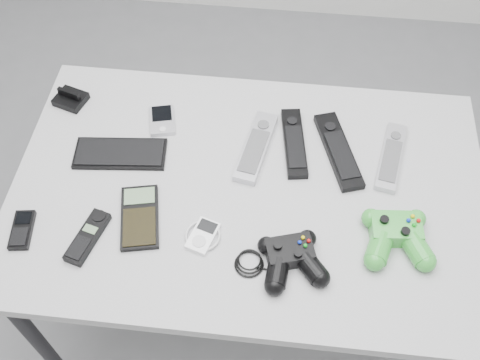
# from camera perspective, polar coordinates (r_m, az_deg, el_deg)

# --- Properties ---
(floor) EXTENTS (3.50, 3.50, 0.00)m
(floor) POSITION_cam_1_polar(r_m,az_deg,el_deg) (1.99, -0.71, -15.19)
(floor) COLOR slate
(floor) RESTS_ON ground
(desk) EXTENTS (1.14, 0.73, 0.76)m
(desk) POSITION_cam_1_polar(r_m,az_deg,el_deg) (1.40, 0.81, -2.35)
(desk) COLOR #AAAAAD
(desk) RESTS_ON floor
(pda_keyboard) EXTENTS (0.23, 0.12, 0.01)m
(pda_keyboard) POSITION_cam_1_polar(r_m,az_deg,el_deg) (1.43, -12.07, 2.67)
(pda_keyboard) COLOR black
(pda_keyboard) RESTS_ON desk
(dock_bracket) EXTENTS (0.09, 0.09, 0.04)m
(dock_bracket) POSITION_cam_1_polar(r_m,az_deg,el_deg) (1.57, -16.91, 8.12)
(dock_bracket) COLOR black
(dock_bracket) RESTS_ON desk
(pda) EXTENTS (0.08, 0.11, 0.02)m
(pda) POSITION_cam_1_polar(r_m,az_deg,el_deg) (1.48, -7.90, 6.05)
(pda) COLOR #B2B1B9
(pda) RESTS_ON desk
(remote_silver_a) EXTENTS (0.10, 0.23, 0.02)m
(remote_silver_a) POSITION_cam_1_polar(r_m,az_deg,el_deg) (1.41, 1.65, 3.42)
(remote_silver_a) COLOR #B2B1B9
(remote_silver_a) RESTS_ON desk
(remote_black_a) EXTENTS (0.08, 0.22, 0.02)m
(remote_black_a) POSITION_cam_1_polar(r_m,az_deg,el_deg) (1.42, 5.53, 3.83)
(remote_black_a) COLOR black
(remote_black_a) RESTS_ON desk
(remote_black_b) EXTENTS (0.13, 0.25, 0.02)m
(remote_black_b) POSITION_cam_1_polar(r_m,az_deg,el_deg) (1.42, 9.97, 3.00)
(remote_black_b) COLOR black
(remote_black_b) RESTS_ON desk
(remote_silver_b) EXTENTS (0.09, 0.22, 0.02)m
(remote_silver_b) POSITION_cam_1_polar(r_m,az_deg,el_deg) (1.44, 15.11, 2.32)
(remote_silver_b) COLOR #B2B1B8
(remote_silver_b) RESTS_ON desk
(mobile_phone) EXTENTS (0.06, 0.10, 0.02)m
(mobile_phone) POSITION_cam_1_polar(r_m,az_deg,el_deg) (1.36, -21.28, -4.74)
(mobile_phone) COLOR black
(mobile_phone) RESTS_ON desk
(cordless_handset) EXTENTS (0.08, 0.14, 0.02)m
(cordless_handset) POSITION_cam_1_polar(r_m,az_deg,el_deg) (1.31, -15.22, -5.59)
(cordless_handset) COLOR black
(cordless_handset) RESTS_ON desk
(calculator) EXTENTS (0.12, 0.18, 0.02)m
(calculator) POSITION_cam_1_polar(r_m,az_deg,el_deg) (1.31, -10.15, -3.72)
(calculator) COLOR black
(calculator) RESTS_ON desk
(mp3_player) EXTENTS (0.10, 0.11, 0.02)m
(mp3_player) POSITION_cam_1_polar(r_m,az_deg,el_deg) (1.27, -3.80, -5.66)
(mp3_player) COLOR white
(mp3_player) RESTS_ON desk
(controller_black) EXTENTS (0.28, 0.22, 0.05)m
(controller_black) POSITION_cam_1_polar(r_m,az_deg,el_deg) (1.23, 5.24, -7.82)
(controller_black) COLOR black
(controller_black) RESTS_ON desk
(controller_green) EXTENTS (0.17, 0.18, 0.05)m
(controller_green) POSITION_cam_1_polar(r_m,az_deg,el_deg) (1.29, 15.64, -5.36)
(controller_green) COLOR #247C22
(controller_green) RESTS_ON desk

